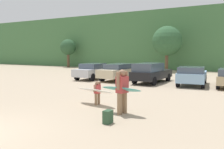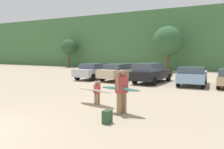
% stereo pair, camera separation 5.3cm
% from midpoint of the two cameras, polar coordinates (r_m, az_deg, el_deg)
% --- Properties ---
extents(hillside_ridge, '(108.00, 12.00, 8.21)m').
position_cam_midpoint_polar(hillside_ridge, '(38.09, 18.69, 7.70)').
color(hillside_ridge, '#427042').
rests_on(hillside_ridge, ground_plane).
extents(tree_far_right, '(2.49, 2.49, 4.46)m').
position_cam_midpoint_polar(tree_far_right, '(38.44, -10.42, 6.47)').
color(tree_far_right, brown).
rests_on(tree_far_right, ground_plane).
extents(tree_center_left, '(3.63, 3.63, 5.60)m').
position_cam_midpoint_polar(tree_center_left, '(29.90, 13.37, 7.90)').
color(tree_center_left, brown).
rests_on(tree_center_left, ground_plane).
extents(parked_car_silver, '(1.80, 4.18, 1.41)m').
position_cam_midpoint_polar(parked_car_silver, '(21.13, -4.46, 0.94)').
color(parked_car_silver, silver).
rests_on(parked_car_silver, ground_plane).
extents(parked_car_champagne, '(2.14, 4.86, 1.42)m').
position_cam_midpoint_polar(parked_car_champagne, '(20.22, 2.05, 0.79)').
color(parked_car_champagne, beige).
rests_on(parked_car_champagne, ground_plane).
extents(parked_car_black, '(2.02, 4.81, 1.57)m').
position_cam_midpoint_polar(parked_car_black, '(18.67, 9.59, 0.50)').
color(parked_car_black, black).
rests_on(parked_car_black, ground_plane).
extents(parked_car_sky_blue, '(2.17, 4.17, 1.38)m').
position_cam_midpoint_polar(parked_car_sky_blue, '(17.89, 18.98, -0.18)').
color(parked_car_sky_blue, '#84ADD1').
rests_on(parked_car_sky_blue, ground_plane).
extents(person_adult, '(0.41, 0.65, 1.74)m').
position_cam_midpoint_polar(person_adult, '(9.13, 2.53, -3.51)').
color(person_adult, '#8C6B4C').
rests_on(person_adult, ground_plane).
extents(person_child, '(0.26, 0.48, 1.08)m').
position_cam_midpoint_polar(person_child, '(10.81, -3.51, -4.11)').
color(person_child, '#8C6B4C').
rests_on(person_child, ground_plane).
extents(surfboard_teal, '(1.74, 0.55, 0.26)m').
position_cam_midpoint_polar(surfboard_teal, '(9.15, 2.24, -3.55)').
color(surfboard_teal, teal).
extents(surfboard_white, '(2.11, 0.88, 0.29)m').
position_cam_midpoint_polar(surfboard_white, '(10.77, -4.12, -3.90)').
color(surfboard_white, white).
extents(backpack_dropped, '(0.24, 0.34, 0.45)m').
position_cam_midpoint_polar(backpack_dropped, '(8.06, -0.98, -10.23)').
color(backpack_dropped, '#2D4C33').
rests_on(backpack_dropped, ground_plane).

